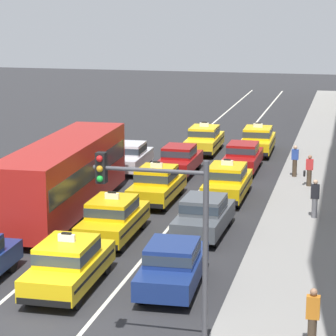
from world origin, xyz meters
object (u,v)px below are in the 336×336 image
object	(u,v)px
sedan_right_second	(204,214)
sedan_right_fourth	(243,156)
taxi_right_fifth	(258,140)
taxi_right_third	(227,181)
bus_left_second	(65,174)
taxi_center_fifth	(204,139)
pedestrian_near_crosswalk	(295,161)
sedan_left_third	(129,156)
taxi_center_second	(113,218)
taxi_center_third	(157,184)
pedestrian_trailing	(315,198)
taxi_center_nearest	(68,264)
sedan_center_fourth	(179,159)
pedestrian_by_storefront	(309,171)
sedan_right_nearest	(173,264)
traffic_light_pole	(167,227)
pedestrian_mid_block	(313,317)

from	to	relation	value
sedan_right_second	sedan_right_fourth	size ratio (longest dim) A/B	1.01
taxi_right_fifth	taxi_right_third	bearing A→B (deg)	-90.23
bus_left_second	taxi_center_fifth	xyz separation A→B (m)	(3.29, 14.96, -0.94)
pedestrian_near_crosswalk	taxi_center_fifth	bearing A→B (deg)	135.62
pedestrian_near_crosswalk	sedan_left_third	bearing A→B (deg)	-178.81
taxi_center_second	sedan_right_fourth	size ratio (longest dim) A/B	1.06
bus_left_second	taxi_right_third	distance (m)	7.81
taxi_center_third	pedestrian_trailing	bearing A→B (deg)	-11.04
sedan_right_fourth	pedestrian_trailing	distance (m)	9.95
taxi_center_nearest	taxi_right_third	world-z (taller)	same
bus_left_second	taxi_right_third	bearing A→B (deg)	33.01
taxi_right_fifth	pedestrian_trailing	distance (m)	14.57
sedan_center_fourth	taxi_right_third	world-z (taller)	taxi_right_third
pedestrian_by_storefront	sedan_right_nearest	bearing A→B (deg)	-103.35
taxi_center_nearest	pedestrian_by_storefront	size ratio (longest dim) A/B	2.92
pedestrian_near_crosswalk	sedan_right_second	bearing A→B (deg)	-104.58
taxi_center_fifth	taxi_center_third	bearing A→B (deg)	-89.43
taxi_center_second	taxi_right_third	world-z (taller)	same
bus_left_second	taxi_right_fifth	size ratio (longest dim) A/B	2.46
sedan_center_fourth	traffic_light_pole	bearing A→B (deg)	-77.87
taxi_center_nearest	sedan_center_fourth	xyz separation A→B (m)	(-0.26, 17.13, -0.03)
sedan_right_nearest	pedestrian_mid_block	distance (m)	5.82
taxi_right_third	taxi_right_fifth	xyz separation A→B (m)	(0.04, 11.22, 0.00)
sedan_right_second	taxi_right_fifth	xyz separation A→B (m)	(0.03, 17.00, 0.03)
taxi_center_second	taxi_right_third	distance (m)	7.91
sedan_right_second	pedestrian_near_crosswalk	bearing A→B (deg)	75.42
sedan_right_fourth	pedestrian_trailing	bearing A→B (deg)	-63.94
sedan_left_third	pedestrian_mid_block	distance (m)	22.77
taxi_center_second	sedan_right_second	world-z (taller)	taxi_center_second
taxi_center_second	pedestrian_mid_block	bearing A→B (deg)	-44.73
bus_left_second	sedan_right_fourth	bearing A→B (deg)	58.65
taxi_center_nearest	sedan_right_nearest	bearing A→B (deg)	14.23
taxi_right_third	traffic_light_pole	bearing A→B (deg)	-85.67
sedan_right_fourth	taxi_right_fifth	size ratio (longest dim) A/B	0.94
sedan_right_fourth	pedestrian_by_storefront	bearing A→B (deg)	-40.55
pedestrian_mid_block	pedestrian_trailing	xyz separation A→B (m)	(-0.59, 12.50, 0.01)
sedan_right_second	sedan_right_nearest	bearing A→B (deg)	-88.69
traffic_light_pole	bus_left_second	bearing A→B (deg)	121.00
taxi_center_fifth	traffic_light_pole	bearing A→B (deg)	-80.83
sedan_left_third	taxi_center_third	world-z (taller)	taxi_center_third
sedan_right_nearest	traffic_light_pole	size ratio (longest dim) A/B	0.79
taxi_center_nearest	taxi_right_fifth	xyz separation A→B (m)	(3.16, 23.80, 0.00)
sedan_left_third	pedestrian_trailing	bearing A→B (deg)	-35.38
taxi_right_fifth	traffic_light_pole	size ratio (longest dim) A/B	0.82
bus_left_second	traffic_light_pole	distance (m)	15.29
taxi_center_third	pedestrian_by_storefront	size ratio (longest dim) A/B	2.90
sedan_right_second	taxi_right_third	size ratio (longest dim) A/B	0.95
pedestrian_trailing	taxi_right_fifth	bearing A→B (deg)	106.63
sedan_right_nearest	sedan_right_second	distance (m)	5.97
taxi_center_fifth	pedestrian_by_storefront	size ratio (longest dim) A/B	2.91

